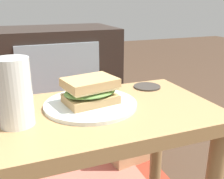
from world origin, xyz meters
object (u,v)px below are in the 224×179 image
at_px(tv_cabinet, 33,79).
at_px(sandwich_front, 90,91).
at_px(beer_glass, 14,93).
at_px(coaster, 147,87).
at_px(paper_bag, 128,127).
at_px(plate, 91,104).

relative_size(tv_cabinet, sandwich_front, 6.21).
bearing_deg(beer_glass, coaster, 18.29).
bearing_deg(coaster, tv_cabinet, 109.31).
bearing_deg(sandwich_front, tv_cabinet, 94.73).
bearing_deg(tv_cabinet, coaster, -70.69).
height_order(coaster, paper_bag, coaster).
relative_size(tv_cabinet, plate, 3.94).
bearing_deg(plate, sandwich_front, 135.00).
xyz_separation_m(tv_cabinet, sandwich_front, (0.08, -0.92, 0.21)).
distance_m(beer_glass, coaster, 0.43).
bearing_deg(paper_bag, tv_cabinet, 124.94).
height_order(tv_cabinet, beer_glass, beer_glass).
distance_m(tv_cabinet, coaster, 0.90).
xyz_separation_m(sandwich_front, coaster, (0.22, 0.09, -0.04)).
xyz_separation_m(plate, beer_glass, (-0.18, -0.05, 0.07)).
bearing_deg(coaster, paper_bag, 75.49).
distance_m(plate, sandwich_front, 0.04).
bearing_deg(sandwich_front, plate, -45.00).
relative_size(tv_cabinet, coaster, 11.21).
height_order(tv_cabinet, sandwich_front, tv_cabinet).
height_order(plate, coaster, plate).
xyz_separation_m(beer_glass, paper_bag, (0.48, 0.43, -0.37)).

